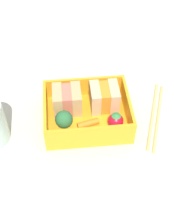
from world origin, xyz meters
The scene contains 9 objects.
ground_plane centered at (0.00, 0.00, -1.00)cm, with size 120.00×120.00×2.00cm, color beige.
bento_tray centered at (0.00, 0.00, 0.60)cm, with size 17.58×14.10×1.20cm, color gold.
bento_rim centered at (0.00, 0.00, 3.56)cm, with size 17.58×14.10×4.72cm.
sandwich_left centered at (-3.95, 2.77, 3.87)cm, with size 5.90×5.54×5.34cm.
sandwich_center_left centered at (3.95, 2.77, 3.87)cm, with size 5.90×5.54×5.34cm.
broccoli_floret centered at (-4.87, -2.52, 3.83)cm, with size 3.62×3.62×4.53cm.
carrot_stick_far_left centered at (-0.31, -2.44, 1.89)cm, with size 1.38×1.38×4.48cm, color orange.
strawberry_far_left centered at (5.56, -3.02, 2.91)cm, with size 3.17×3.17×3.77cm.
chopstick_pair centered at (14.86, -0.55, 0.35)cm, with size 8.06×18.60×0.70cm.
Camera 1 is at (-4.18, -42.09, 51.91)cm, focal length 50.00 mm.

